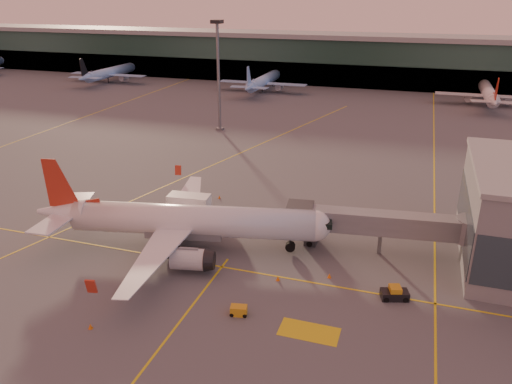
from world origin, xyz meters
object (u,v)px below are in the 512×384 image
(catering_truck, at_px, (190,208))
(gpu_cart, at_px, (239,311))
(main_airplane, at_px, (183,221))
(pushback_tug, at_px, (395,294))

(catering_truck, xyz_separation_m, gpu_cart, (14.18, -18.37, -2.12))
(main_airplane, relative_size, catering_truck, 6.26)
(main_airplane, xyz_separation_m, catering_truck, (-2.24, 6.66, -1.20))
(main_airplane, bearing_deg, pushback_tug, -19.68)
(catering_truck, bearing_deg, gpu_cart, -58.17)
(pushback_tug, bearing_deg, main_airplane, 155.03)
(main_airplane, height_order, gpu_cart, main_airplane)
(main_airplane, height_order, pushback_tug, main_airplane)
(catering_truck, height_order, pushback_tug, catering_truck)
(main_airplane, distance_m, gpu_cart, 17.05)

